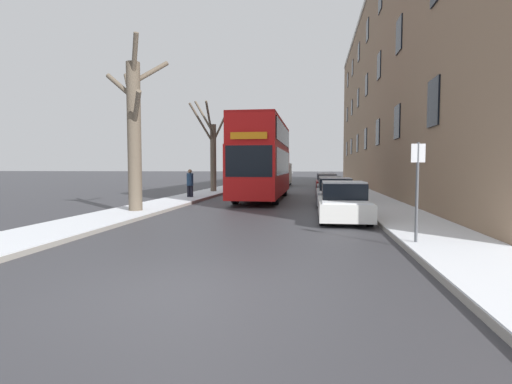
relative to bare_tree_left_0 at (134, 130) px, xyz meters
name	(u,v)px	position (x,y,z in m)	size (l,w,h in m)	color
ground_plane	(179,292)	(5.19, -9.64, -3.45)	(320.00, 320.00, 0.00)	#38383D
sidewalk_left	(263,179)	(-0.19, 43.36, -3.37)	(2.37, 130.00, 0.16)	gray
sidewalk_right	(336,180)	(10.57, 43.36, -3.37)	(2.37, 130.00, 0.16)	gray
terrace_facade_right	(421,88)	(16.25, 20.39, 5.20)	(9.10, 52.56, 17.29)	#8C7056
bare_tree_left_0	(134,130)	(0.00, 0.00, 0.00)	(2.37, 2.68, 7.09)	brown
bare_tree_left_1	(212,151)	(-0.11, 13.05, -0.35)	(2.31, 2.66, 6.85)	brown
bare_tree_left_2	(248,150)	(0.10, 27.98, 0.30)	(4.15, 3.50, 7.55)	brown
double_decker_bus	(263,156)	(4.27, 8.25, -0.85)	(2.49, 10.93, 4.60)	red
parked_car_0	(343,203)	(8.33, -0.88, -2.79)	(1.76, 3.99, 1.43)	silver
parked_car_1	(335,193)	(8.33, 4.84, -2.80)	(1.80, 4.50, 1.41)	#9EA3AD
parked_car_2	(330,187)	(8.33, 11.05, -2.82)	(1.69, 3.96, 1.34)	slate
parked_car_3	(327,183)	(8.33, 17.02, -2.80)	(1.70, 4.57, 1.39)	maroon
parked_car_4	(325,181)	(8.33, 22.28, -2.81)	(1.72, 4.04, 1.39)	black
oncoming_van	(281,174)	(3.89, 25.93, -2.20)	(1.98, 5.17, 2.31)	white
pedestrian_left_sidewalk	(190,183)	(0.01, 7.33, -2.46)	(0.39, 0.39, 1.80)	black
street_sign_post	(417,188)	(9.68, -5.64, -2.00)	(0.32, 0.07, 2.52)	#4C4F54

